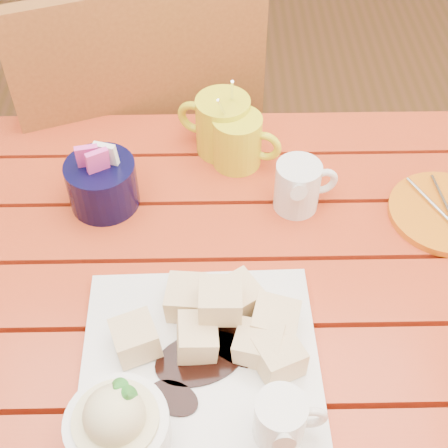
{
  "coord_description": "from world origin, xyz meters",
  "views": [
    {
      "loc": [
        0.03,
        -0.51,
        1.45
      ],
      "look_at": [
        0.04,
        0.06,
        0.82
      ],
      "focal_mm": 50.0,
      "sensor_mm": 36.0,
      "label": 1
    }
  ],
  "objects_px": {
    "coffee_mug_left": "(221,124)",
    "orange_saucer": "(446,213)",
    "dessert_plate": "(188,377)",
    "chair_far": "(141,147)",
    "table": "(198,334)",
    "coffee_mug_right": "(239,140)"
  },
  "relations": [
    {
      "from": "table",
      "to": "chair_far",
      "type": "relative_size",
      "value": 1.24
    },
    {
      "from": "coffee_mug_right",
      "to": "orange_saucer",
      "type": "xyz_separation_m",
      "value": [
        0.31,
        -0.13,
        -0.04
      ]
    },
    {
      "from": "table",
      "to": "orange_saucer",
      "type": "height_order",
      "value": "orange_saucer"
    },
    {
      "from": "table",
      "to": "coffee_mug_right",
      "type": "relative_size",
      "value": 8.95
    },
    {
      "from": "coffee_mug_left",
      "to": "orange_saucer",
      "type": "relative_size",
      "value": 0.86
    },
    {
      "from": "dessert_plate",
      "to": "orange_saucer",
      "type": "height_order",
      "value": "dessert_plate"
    },
    {
      "from": "dessert_plate",
      "to": "chair_far",
      "type": "bearing_deg",
      "value": 100.5
    },
    {
      "from": "coffee_mug_left",
      "to": "orange_saucer",
      "type": "xyz_separation_m",
      "value": [
        0.34,
        -0.17,
        -0.05
      ]
    },
    {
      "from": "dessert_plate",
      "to": "coffee_mug_left",
      "type": "bearing_deg",
      "value": 84.1
    },
    {
      "from": "coffee_mug_left",
      "to": "coffee_mug_right",
      "type": "xyz_separation_m",
      "value": [
        0.03,
        -0.04,
        -0.01
      ]
    },
    {
      "from": "dessert_plate",
      "to": "orange_saucer",
      "type": "relative_size",
      "value": 1.73
    },
    {
      "from": "coffee_mug_left",
      "to": "dessert_plate",
      "type": "bearing_deg",
      "value": -71.45
    },
    {
      "from": "coffee_mug_left",
      "to": "coffee_mug_right",
      "type": "distance_m",
      "value": 0.05
    },
    {
      "from": "chair_far",
      "to": "dessert_plate",
      "type": "bearing_deg",
      "value": 80.84
    },
    {
      "from": "dessert_plate",
      "to": "coffee_mug_right",
      "type": "bearing_deg",
      "value": 79.85
    },
    {
      "from": "dessert_plate",
      "to": "coffee_mug_right",
      "type": "height_order",
      "value": "coffee_mug_right"
    },
    {
      "from": "dessert_plate",
      "to": "chair_far",
      "type": "xyz_separation_m",
      "value": [
        -0.13,
        0.7,
        -0.24
      ]
    },
    {
      "from": "dessert_plate",
      "to": "orange_saucer",
      "type": "distance_m",
      "value": 0.48
    },
    {
      "from": "coffee_mug_right",
      "to": "chair_far",
      "type": "relative_size",
      "value": 0.14
    },
    {
      "from": "dessert_plate",
      "to": "chair_far",
      "type": "relative_size",
      "value": 0.31
    },
    {
      "from": "dessert_plate",
      "to": "coffee_mug_right",
      "type": "distance_m",
      "value": 0.42
    },
    {
      "from": "table",
      "to": "coffee_mug_left",
      "type": "distance_m",
      "value": 0.34
    }
  ]
}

